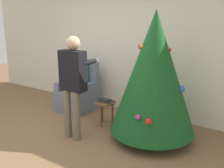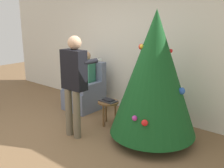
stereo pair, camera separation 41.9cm
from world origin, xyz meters
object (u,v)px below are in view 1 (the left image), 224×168
side_stool (105,105)px  christmas_tree (154,73)px  person_standing (73,78)px  armchair (78,94)px  person_seated (77,79)px

side_stool → christmas_tree: bearing=-1.4°
person_standing → side_stool: person_standing is taller
armchair → side_stool: size_ratio=2.25×
christmas_tree → person_seated: (-1.96, 0.35, -0.44)m
person_seated → person_standing: bearing=-50.5°
christmas_tree → side_stool: 1.23m
armchair → christmas_tree: bearing=-11.2°
christmas_tree → armchair: 2.14m
side_stool → person_seated: bearing=161.4°
christmas_tree → person_seated: 2.04m
christmas_tree → armchair: (-1.96, 0.39, -0.79)m
armchair → side_stool: bearing=-20.3°
christmas_tree → armchair: size_ratio=2.05×
side_stool → person_standing: bearing=-100.5°
armchair → person_seated: person_seated is taller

